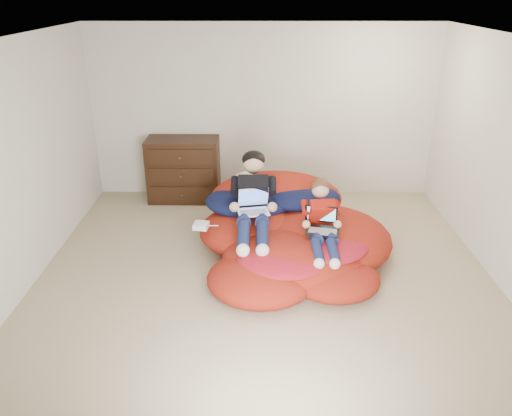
{
  "coord_description": "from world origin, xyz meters",
  "views": [
    {
      "loc": [
        -0.07,
        -4.69,
        2.94
      ],
      "look_at": [
        -0.1,
        0.32,
        0.7
      ],
      "focal_mm": 35.0,
      "sensor_mm": 36.0,
      "label": 1
    }
  ],
  "objects_px": {
    "older_boy": "(253,196)",
    "laptop_black": "(322,223)",
    "younger_boy": "(322,217)",
    "dresser": "(184,170)",
    "laptop_white": "(253,205)",
    "beanbag_pile": "(290,235)"
  },
  "relations": [
    {
      "from": "younger_boy",
      "to": "laptop_black",
      "type": "xyz_separation_m",
      "value": [
        0.0,
        -0.05,
        -0.05
      ]
    },
    {
      "from": "older_boy",
      "to": "younger_boy",
      "type": "xyz_separation_m",
      "value": [
        0.76,
        -0.35,
        -0.11
      ]
    },
    {
      "from": "older_boy",
      "to": "younger_boy",
      "type": "height_order",
      "value": "older_boy"
    },
    {
      "from": "dresser",
      "to": "beanbag_pile",
      "type": "height_order",
      "value": "dresser"
    },
    {
      "from": "laptop_white",
      "to": "older_boy",
      "type": "bearing_deg",
      "value": 90.0
    },
    {
      "from": "beanbag_pile",
      "to": "younger_boy",
      "type": "xyz_separation_m",
      "value": [
        0.32,
        -0.26,
        0.35
      ]
    },
    {
      "from": "younger_boy",
      "to": "older_boy",
      "type": "bearing_deg",
      "value": 155.28
    },
    {
      "from": "dresser",
      "to": "laptop_white",
      "type": "height_order",
      "value": "dresser"
    },
    {
      "from": "beanbag_pile",
      "to": "younger_boy",
      "type": "distance_m",
      "value": 0.54
    },
    {
      "from": "older_boy",
      "to": "laptop_white",
      "type": "height_order",
      "value": "older_boy"
    },
    {
      "from": "beanbag_pile",
      "to": "laptop_black",
      "type": "xyz_separation_m",
      "value": [
        0.32,
        -0.31,
        0.31
      ]
    },
    {
      "from": "dresser",
      "to": "beanbag_pile",
      "type": "distance_m",
      "value": 2.25
    },
    {
      "from": "dresser",
      "to": "laptop_black",
      "type": "height_order",
      "value": "dresser"
    },
    {
      "from": "older_boy",
      "to": "younger_boy",
      "type": "relative_size",
      "value": 1.27
    },
    {
      "from": "dresser",
      "to": "laptop_black",
      "type": "distance_m",
      "value": 2.69
    },
    {
      "from": "dresser",
      "to": "younger_boy",
      "type": "distance_m",
      "value": 2.65
    },
    {
      "from": "beanbag_pile",
      "to": "laptop_white",
      "type": "xyz_separation_m",
      "value": [
        -0.44,
        -0.01,
        0.39
      ]
    },
    {
      "from": "laptop_black",
      "to": "dresser",
      "type": "bearing_deg",
      "value": 131.92
    },
    {
      "from": "beanbag_pile",
      "to": "older_boy",
      "type": "xyz_separation_m",
      "value": [
        -0.44,
        0.09,
        0.46
      ]
    },
    {
      "from": "older_boy",
      "to": "laptop_black",
      "type": "distance_m",
      "value": 0.87
    },
    {
      "from": "dresser",
      "to": "older_boy",
      "type": "height_order",
      "value": "older_boy"
    },
    {
      "from": "older_boy",
      "to": "laptop_black",
      "type": "bearing_deg",
      "value": -27.96
    }
  ]
}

